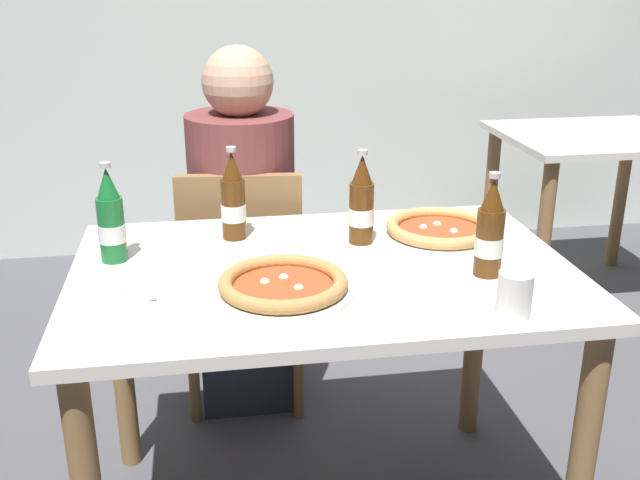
{
  "coord_description": "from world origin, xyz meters",
  "views": [
    {
      "loc": [
        -0.27,
        -1.61,
        1.43
      ],
      "look_at": [
        0.0,
        0.05,
        0.8
      ],
      "focal_mm": 41.29,
      "sensor_mm": 36.0,
      "label": 1
    }
  ],
  "objects_px": {
    "diner_seated": "(244,240)",
    "dining_table_main": "(323,309)",
    "dining_table_background": "(592,169)",
    "beer_bottle_right": "(233,200)",
    "beer_bottle_extra": "(490,233)",
    "pizza_margherita_near": "(283,285)",
    "beer_bottle_center": "(362,204)",
    "chair_behind_table": "(244,275)",
    "pizza_marinara_far": "(440,230)",
    "napkin_with_cutlery": "(132,286)",
    "beer_bottle_left": "(111,220)",
    "paper_cup": "(515,295)"
  },
  "relations": [
    {
      "from": "dining_table_background",
      "to": "napkin_with_cutlery",
      "type": "relative_size",
      "value": 3.77
    },
    {
      "from": "dining_table_background",
      "to": "dining_table_main",
      "type": "bearing_deg",
      "value": -137.5
    },
    {
      "from": "dining_table_main",
      "to": "chair_behind_table",
      "type": "height_order",
      "value": "chair_behind_table"
    },
    {
      "from": "diner_seated",
      "to": "paper_cup",
      "type": "bearing_deg",
      "value": -63.11
    },
    {
      "from": "dining_table_background",
      "to": "beer_bottle_extra",
      "type": "height_order",
      "value": "beer_bottle_extra"
    },
    {
      "from": "chair_behind_table",
      "to": "beer_bottle_center",
      "type": "height_order",
      "value": "beer_bottle_center"
    },
    {
      "from": "chair_behind_table",
      "to": "beer_bottle_right",
      "type": "height_order",
      "value": "beer_bottle_right"
    },
    {
      "from": "dining_table_main",
      "to": "dining_table_background",
      "type": "xyz_separation_m",
      "value": [
        1.42,
        1.3,
        -0.04
      ]
    },
    {
      "from": "beer_bottle_right",
      "to": "beer_bottle_extra",
      "type": "height_order",
      "value": "same"
    },
    {
      "from": "dining_table_background",
      "to": "napkin_with_cutlery",
      "type": "distance_m",
      "value": 2.31
    },
    {
      "from": "dining_table_background",
      "to": "pizza_margherita_near",
      "type": "relative_size",
      "value": 2.59
    },
    {
      "from": "dining_table_main",
      "to": "paper_cup",
      "type": "height_order",
      "value": "paper_cup"
    },
    {
      "from": "napkin_with_cutlery",
      "to": "paper_cup",
      "type": "height_order",
      "value": "paper_cup"
    },
    {
      "from": "chair_behind_table",
      "to": "napkin_with_cutlery",
      "type": "height_order",
      "value": "chair_behind_table"
    },
    {
      "from": "beer_bottle_left",
      "to": "beer_bottle_right",
      "type": "bearing_deg",
      "value": 20.73
    },
    {
      "from": "dining_table_background",
      "to": "pizza_marinara_far",
      "type": "xyz_separation_m",
      "value": [
        -1.08,
        -1.15,
        0.18
      ]
    },
    {
      "from": "diner_seated",
      "to": "dining_table_main",
      "type": "bearing_deg",
      "value": -76.79
    },
    {
      "from": "diner_seated",
      "to": "beer_bottle_center",
      "type": "height_order",
      "value": "diner_seated"
    },
    {
      "from": "pizza_margherita_near",
      "to": "napkin_with_cutlery",
      "type": "relative_size",
      "value": 1.46
    },
    {
      "from": "diner_seated",
      "to": "dining_table_background",
      "type": "xyz_separation_m",
      "value": [
        1.57,
        0.64,
        0.01
      ]
    },
    {
      "from": "dining_table_main",
      "to": "beer_bottle_right",
      "type": "height_order",
      "value": "beer_bottle_right"
    },
    {
      "from": "pizza_marinara_far",
      "to": "beer_bottle_center",
      "type": "height_order",
      "value": "beer_bottle_center"
    },
    {
      "from": "beer_bottle_center",
      "to": "beer_bottle_right",
      "type": "height_order",
      "value": "same"
    },
    {
      "from": "paper_cup",
      "to": "chair_behind_table",
      "type": "bearing_deg",
      "value": 118.47
    },
    {
      "from": "chair_behind_table",
      "to": "beer_bottle_right",
      "type": "xyz_separation_m",
      "value": [
        -0.04,
        -0.37,
        0.37
      ]
    },
    {
      "from": "beer_bottle_extra",
      "to": "paper_cup",
      "type": "distance_m",
      "value": 0.22
    },
    {
      "from": "paper_cup",
      "to": "diner_seated",
      "type": "bearing_deg",
      "value": 116.89
    },
    {
      "from": "pizza_marinara_far",
      "to": "beer_bottle_center",
      "type": "distance_m",
      "value": 0.23
    },
    {
      "from": "pizza_margherita_near",
      "to": "beer_bottle_right",
      "type": "bearing_deg",
      "value": 102.91
    },
    {
      "from": "dining_table_main",
      "to": "diner_seated",
      "type": "bearing_deg",
      "value": 103.21
    },
    {
      "from": "dining_table_main",
      "to": "pizza_margherita_near",
      "type": "xyz_separation_m",
      "value": [
        -0.11,
        -0.14,
        0.14
      ]
    },
    {
      "from": "dining_table_main",
      "to": "paper_cup",
      "type": "distance_m",
      "value": 0.5
    },
    {
      "from": "beer_bottle_extra",
      "to": "dining_table_main",
      "type": "bearing_deg",
      "value": 163.75
    },
    {
      "from": "pizza_margherita_near",
      "to": "napkin_with_cutlery",
      "type": "distance_m",
      "value": 0.35
    },
    {
      "from": "pizza_margherita_near",
      "to": "napkin_with_cutlery",
      "type": "xyz_separation_m",
      "value": [
        -0.33,
        0.09,
        -0.02
      ]
    },
    {
      "from": "dining_table_background",
      "to": "beer_bottle_right",
      "type": "bearing_deg",
      "value": -146.7
    },
    {
      "from": "pizza_marinara_far",
      "to": "beer_bottle_left",
      "type": "xyz_separation_m",
      "value": [
        -0.84,
        -0.03,
        0.08
      ]
    },
    {
      "from": "dining_table_main",
      "to": "dining_table_background",
      "type": "bearing_deg",
      "value": 42.5
    },
    {
      "from": "dining_table_background",
      "to": "beer_bottle_extra",
      "type": "bearing_deg",
      "value": -126.67
    },
    {
      "from": "chair_behind_table",
      "to": "beer_bottle_extra",
      "type": "distance_m",
      "value": 0.97
    },
    {
      "from": "napkin_with_cutlery",
      "to": "pizza_marinara_far",
      "type": "bearing_deg",
      "value": 14.31
    },
    {
      "from": "dining_table_main",
      "to": "dining_table_background",
      "type": "relative_size",
      "value": 1.5
    },
    {
      "from": "beer_bottle_center",
      "to": "chair_behind_table",
      "type": "bearing_deg",
      "value": 122.01
    },
    {
      "from": "napkin_with_cutlery",
      "to": "beer_bottle_center",
      "type": "bearing_deg",
      "value": 19.18
    },
    {
      "from": "chair_behind_table",
      "to": "diner_seated",
      "type": "height_order",
      "value": "diner_seated"
    },
    {
      "from": "dining_table_main",
      "to": "chair_behind_table",
      "type": "relative_size",
      "value": 1.41
    },
    {
      "from": "pizza_marinara_far",
      "to": "paper_cup",
      "type": "height_order",
      "value": "paper_cup"
    },
    {
      "from": "chair_behind_table",
      "to": "paper_cup",
      "type": "height_order",
      "value": "chair_behind_table"
    },
    {
      "from": "pizza_margherita_near",
      "to": "chair_behind_table",
      "type": "bearing_deg",
      "value": 93.75
    },
    {
      "from": "chair_behind_table",
      "to": "beer_bottle_left",
      "type": "xyz_separation_m",
      "value": [
        -0.34,
        -0.49,
        0.37
      ]
    }
  ]
}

